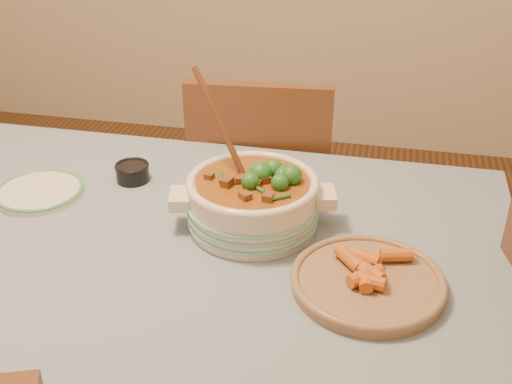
# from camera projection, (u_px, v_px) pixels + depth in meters

# --- Properties ---
(dining_table) EXTENTS (1.68, 1.08, 0.76)m
(dining_table) POSITION_uv_depth(u_px,v_px,m) (150.00, 274.00, 1.51)
(dining_table) COLOR brown
(dining_table) RESTS_ON floor
(stew_casserole) EXTENTS (0.39, 0.36, 0.36)m
(stew_casserole) POSITION_uv_depth(u_px,v_px,m) (252.00, 197.00, 1.49)
(stew_casserole) COLOR beige
(stew_casserole) RESTS_ON dining_table
(white_plate) EXTENTS (0.26, 0.26, 0.02)m
(white_plate) POSITION_uv_depth(u_px,v_px,m) (40.00, 191.00, 1.65)
(white_plate) COLOR silver
(white_plate) RESTS_ON dining_table
(condiment_bowl) EXTENTS (0.10, 0.10, 0.05)m
(condiment_bowl) POSITION_uv_depth(u_px,v_px,m) (132.00, 171.00, 1.71)
(condiment_bowl) COLOR black
(condiment_bowl) RESTS_ON dining_table
(fried_plate) EXTENTS (0.34, 0.34, 0.05)m
(fried_plate) POSITION_uv_depth(u_px,v_px,m) (368.00, 280.00, 1.31)
(fried_plate) COLOR #977354
(fried_plate) RESTS_ON dining_table
(chair_far) EXTENTS (0.48, 0.48, 0.94)m
(chair_far) POSITION_uv_depth(u_px,v_px,m) (262.00, 189.00, 2.14)
(chair_far) COLOR #56341A
(chair_far) RESTS_ON floor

